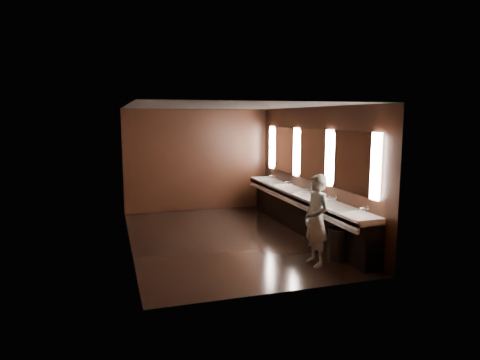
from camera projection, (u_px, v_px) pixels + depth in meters
name	position (u px, v px, depth m)	size (l,w,h in m)	color
floor	(227.00, 238.00, 9.18)	(6.00, 6.00, 0.00)	black
ceiling	(226.00, 106.00, 8.77)	(4.00, 6.00, 0.02)	#2D2D2B
wall_back	(197.00, 160.00, 11.81)	(4.00, 0.02, 2.80)	black
wall_front	(282.00, 200.00, 6.14)	(4.00, 0.02, 2.80)	black
wall_left	(128.00, 178.00, 8.39)	(0.02, 6.00, 2.80)	black
wall_right	(312.00, 170.00, 9.56)	(0.02, 6.00, 2.80)	black
sink_counter	(303.00, 210.00, 9.64)	(0.55, 5.40, 1.01)	black
mirror_band	(312.00, 155.00, 9.51)	(0.06, 5.03, 1.15)	white
person	(316.00, 220.00, 7.43)	(0.59, 0.39, 1.61)	#97C3E1
trash_bin	(338.00, 244.00, 7.77)	(0.38, 0.38, 0.59)	black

